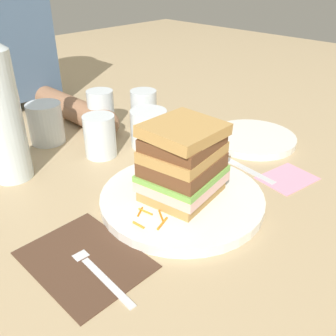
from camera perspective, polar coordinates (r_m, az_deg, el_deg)
name	(u,v)px	position (r m, az deg, el deg)	size (l,w,h in m)	color
ground_plane	(176,200)	(0.65, 1.29, -4.82)	(3.00, 3.00, 0.00)	tan
main_plate	(181,199)	(0.63, 1.95, -4.74)	(0.27, 0.27, 0.02)	white
sandwich	(182,163)	(0.60, 2.06, 0.84)	(0.14, 0.13, 0.13)	tan
carrot_shred_0	(162,223)	(0.56, -0.87, -8.40)	(0.00, 0.00, 0.03)	orange
carrot_shred_1	(141,212)	(0.59, -4.17, -6.69)	(0.00, 0.00, 0.02)	orange
carrot_shred_2	(138,225)	(0.56, -4.51, -8.61)	(0.00, 0.00, 0.02)	orange
carrot_shred_3	(145,212)	(0.59, -3.43, -6.61)	(0.00, 0.00, 0.03)	orange
carrot_shred_4	(161,216)	(0.58, -1.05, -7.30)	(0.00, 0.00, 0.03)	orange
carrot_shred_5	(202,171)	(0.70, 5.13, -0.39)	(0.00, 0.00, 0.03)	orange
carrot_shred_6	(201,168)	(0.71, 4.99, -0.02)	(0.00, 0.00, 0.02)	orange
carrot_shred_7	(194,174)	(0.69, 3.92, -0.96)	(0.00, 0.00, 0.03)	orange
carrot_shred_8	(205,171)	(0.70, 5.57, -0.44)	(0.00, 0.00, 0.03)	orange
carrot_shred_9	(203,179)	(0.67, 5.27, -1.69)	(0.00, 0.00, 0.02)	orange
carrot_shred_10	(215,170)	(0.70, 7.10, -0.34)	(0.00, 0.00, 0.03)	orange
napkin_dark	(85,259)	(0.54, -12.54, -13.36)	(0.13, 0.17, 0.00)	#4C3323
fork	(93,266)	(0.53, -11.29, -14.41)	(0.03, 0.17, 0.00)	silver
knife	(237,164)	(0.76, 10.39, 0.61)	(0.04, 0.20, 0.00)	silver
juice_glass	(149,131)	(0.82, -2.93, 5.68)	(0.08, 0.08, 0.08)	white
empty_tumbler_0	(46,123)	(0.87, -18.04, 6.48)	(0.08, 0.08, 0.09)	silver
empty_tumbler_1	(144,110)	(0.90, -3.69, 8.82)	(0.06, 0.06, 0.09)	silver
empty_tumbler_2	(100,136)	(0.78, -10.29, 4.80)	(0.06, 0.06, 0.09)	silver
empty_tumbler_3	(101,110)	(0.91, -10.12, 8.63)	(0.06, 0.06, 0.09)	silver
side_plate	(253,138)	(0.87, 12.73, 4.40)	(0.19, 0.19, 0.01)	white
napkin_pink	(287,178)	(0.74, 17.66, -1.47)	(0.10, 0.08, 0.00)	pink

